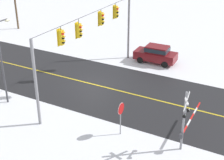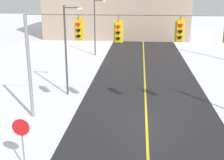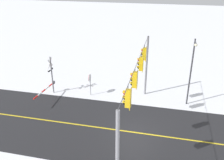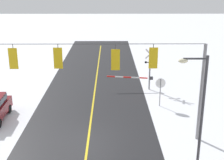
# 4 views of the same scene
# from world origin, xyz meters

# --- Properties ---
(ground_plane) EXTENTS (160.00, 160.00, 0.00)m
(ground_plane) POSITION_xyz_m (0.00, 0.00, 0.00)
(ground_plane) COLOR white
(road_asphalt) EXTENTS (9.00, 80.00, 0.01)m
(road_asphalt) POSITION_xyz_m (0.00, 6.00, 0.00)
(road_asphalt) COLOR black
(road_asphalt) RESTS_ON ground
(lane_centre_line) EXTENTS (0.14, 72.00, 0.01)m
(lane_centre_line) POSITION_xyz_m (0.00, 6.00, 0.01)
(lane_centre_line) COLOR gold
(lane_centre_line) RESTS_ON ground
(signal_span) EXTENTS (14.20, 0.47, 6.22)m
(signal_span) POSITION_xyz_m (0.03, -0.01, 4.43)
(signal_span) COLOR gray
(signal_span) RESTS_ON ground
(stop_sign) EXTENTS (0.80, 0.09, 2.35)m
(stop_sign) POSITION_xyz_m (-5.44, -5.50, 1.71)
(stop_sign) COLOR gray
(stop_sign) RESTS_ON ground
(streetlamp_near) EXTENTS (1.39, 0.28, 6.50)m
(streetlamp_near) POSITION_xyz_m (-5.59, 4.20, 3.92)
(streetlamp_near) COLOR #38383D
(streetlamp_near) RESTS_ON ground
(streetlamp_far) EXTENTS (1.39, 0.28, 6.50)m
(streetlamp_far) POSITION_xyz_m (-5.59, 18.39, 3.92)
(streetlamp_far) COLOR #38383D
(streetlamp_far) RESTS_ON ground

